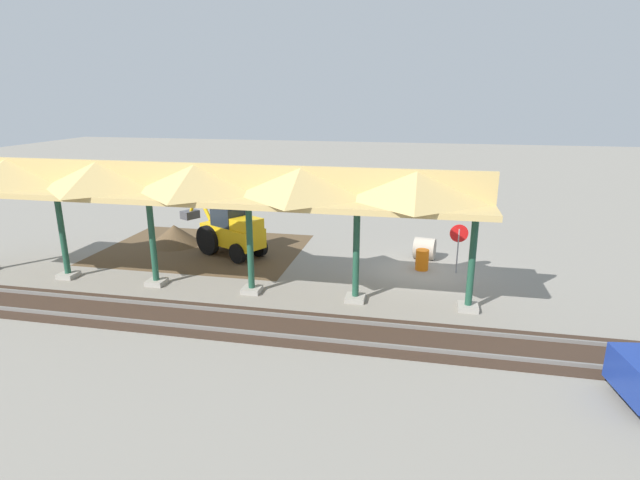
{
  "coord_description": "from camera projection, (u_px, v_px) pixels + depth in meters",
  "views": [
    {
      "loc": [
        0.17,
        20.66,
        7.3
      ],
      "look_at": [
        4.12,
        1.57,
        1.6
      ],
      "focal_mm": 28.0,
      "sensor_mm": 36.0,
      "label": 1
    }
  ],
  "objects": [
    {
      "name": "stop_sign",
      "position": [
        459.0,
        238.0,
        20.81
      ],
      "size": [
        0.76,
        0.09,
        2.12
      ],
      "color": "gray",
      "rests_on": "ground"
    },
    {
      "name": "rail_tracks",
      "position": [
        419.0,
        340.0,
        15.38
      ],
      "size": [
        60.0,
        2.58,
        0.15
      ],
      "color": "slate",
      "rests_on": "ground"
    },
    {
      "name": "dirt_work_zone",
      "position": [
        203.0,
        249.0,
        24.46
      ],
      "size": [
        9.53,
        7.0,
        0.01
      ],
      "primitive_type": "cube",
      "color": "brown",
      "rests_on": "ground"
    },
    {
      "name": "platform_canopy",
      "position": [
        196.0,
        183.0,
        18.36
      ],
      "size": [
        21.19,
        3.2,
        4.9
      ],
      "color": "#9E998E",
      "rests_on": "ground"
    },
    {
      "name": "ground_plane",
      "position": [
        421.0,
        271.0,
        21.43
      ],
      "size": [
        120.0,
        120.0,
        0.0
      ],
      "primitive_type": "plane",
      "color": "gray"
    },
    {
      "name": "dirt_mound",
      "position": [
        175.0,
        244.0,
        25.29
      ],
      "size": [
        5.15,
        5.15,
        2.01
      ],
      "primitive_type": "cone",
      "color": "brown",
      "rests_on": "ground"
    },
    {
      "name": "concrete_pipe",
      "position": [
        424.0,
        248.0,
        22.91
      ],
      "size": [
        1.07,
        1.13,
        1.0
      ],
      "color": "#9E9384",
      "rests_on": "ground"
    },
    {
      "name": "traffic_barrel",
      "position": [
        422.0,
        260.0,
        21.49
      ],
      "size": [
        0.56,
        0.56,
        0.9
      ],
      "primitive_type": "cylinder",
      "color": "orange",
      "rests_on": "ground"
    },
    {
      "name": "backhoe",
      "position": [
        230.0,
        228.0,
        23.37
      ],
      "size": [
        5.05,
        3.48,
        2.82
      ],
      "color": "#EAB214",
      "rests_on": "ground"
    }
  ]
}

